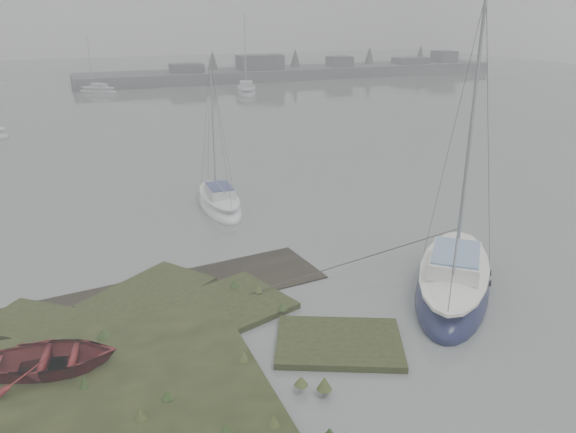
# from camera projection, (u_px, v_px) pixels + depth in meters

# --- Properties ---
(ground) EXTENTS (160.00, 160.00, 0.00)m
(ground) POSITION_uv_depth(u_px,v_px,m) (148.00, 136.00, 42.13)
(ground) COLOR slate
(ground) RESTS_ON ground
(far_shoreline) EXTENTS (60.00, 8.00, 4.15)m
(far_shoreline) POSITION_uv_depth(u_px,v_px,m) (304.00, 71.00, 79.08)
(far_shoreline) COLOR #4C4F51
(far_shoreline) RESTS_ON ground
(sailboat_main) EXTENTS (6.50, 6.96, 10.14)m
(sailboat_main) POSITION_uv_depth(u_px,v_px,m) (453.00, 283.00, 18.78)
(sailboat_main) COLOR #13183B
(sailboat_main) RESTS_ON ground
(sailboat_white) EXTENTS (1.96, 5.32, 7.41)m
(sailboat_white) POSITION_uv_depth(u_px,v_px,m) (219.00, 203.00, 26.82)
(sailboat_white) COLOR white
(sailboat_white) RESTS_ON ground
(sailboat_far_b) EXTENTS (3.92, 6.88, 9.23)m
(sailboat_far_b) POSITION_uv_depth(u_px,v_px,m) (246.00, 91.00, 63.40)
(sailboat_far_b) COLOR #ADB3B7
(sailboat_far_b) RESTS_ON ground
(sailboat_far_c) EXTENTS (4.77, 4.18, 6.79)m
(sailboat_far_c) POSITION_uv_depth(u_px,v_px,m) (98.00, 91.00, 64.55)
(sailboat_far_c) COLOR #9FA4A8
(sailboat_far_c) RESTS_ON ground
(dinghy) EXTENTS (3.61, 2.89, 0.67)m
(dinghy) POSITION_uv_depth(u_px,v_px,m) (52.00, 358.00, 14.28)
(dinghy) COLOR #5E1416
(dinghy) RESTS_ON marsh_bank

